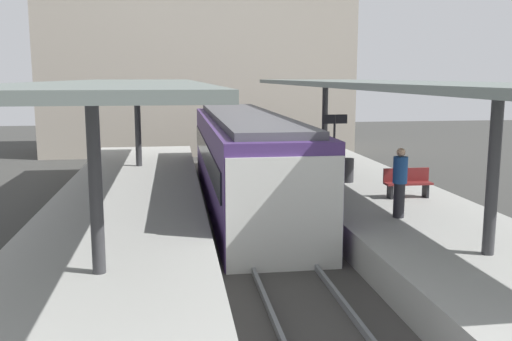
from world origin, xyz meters
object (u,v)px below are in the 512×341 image
platform_bench (407,182)px  passenger_near_bench (400,182)px  commuter_train (246,160)px  litter_bin (347,170)px  platform_sign (334,131)px

platform_bench → passenger_near_bench: (-1.19, -2.27, 0.46)m
commuter_train → passenger_near_bench: 6.40m
commuter_train → platform_bench: (4.38, -3.28, -0.26)m
platform_bench → passenger_near_bench: 2.60m
litter_bin → passenger_near_bench: 4.95m
platform_bench → platform_sign: 4.09m
commuter_train → litter_bin: (3.38, -0.63, -0.33)m
platform_bench → litter_bin: (-1.00, 2.65, -0.06)m
platform_sign → passenger_near_bench: bearing=-90.2°
passenger_near_bench → commuter_train: bearing=119.9°
commuter_train → passenger_near_bench: commuter_train is taller
litter_bin → platform_sign: bearing=98.1°
commuter_train → platform_bench: size_ratio=9.88×
litter_bin → commuter_train: bearing=169.5°
commuter_train → litter_bin: commuter_train is taller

